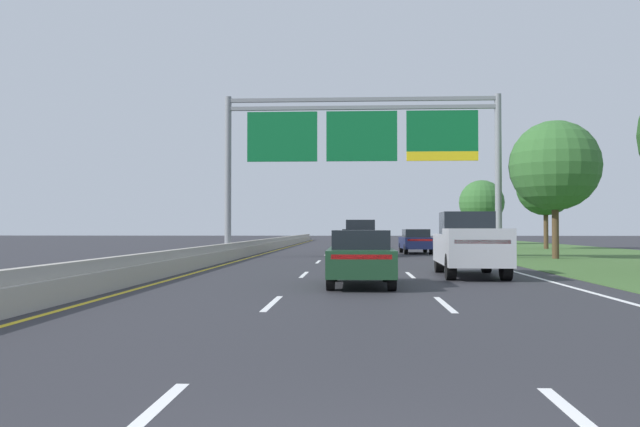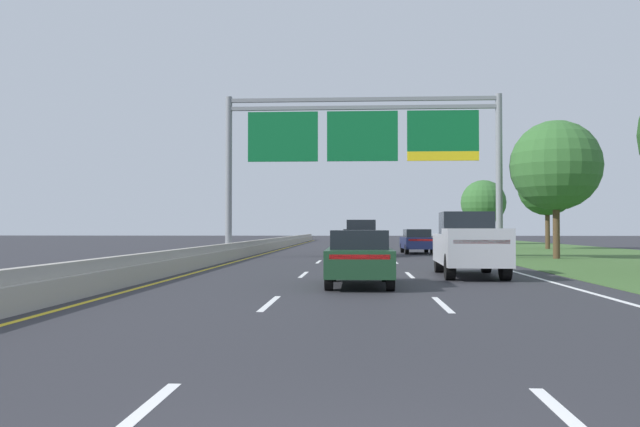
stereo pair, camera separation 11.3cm
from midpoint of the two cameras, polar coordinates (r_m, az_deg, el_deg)
ground_plane at (r=38.94m, az=3.25°, el=-3.66°), size 220.00×220.00×0.00m
lane_striping at (r=38.48m, az=3.25°, el=-3.68°), size 11.96×106.00×0.01m
grass_verge_right at (r=41.36m, az=23.00°, el=-3.41°), size 14.00×110.00×0.02m
median_barrier_concrete at (r=39.48m, az=-6.38°, el=-3.11°), size 0.60×110.00×0.85m
overhead_sign_gantry at (r=36.63m, az=3.71°, el=6.06°), size 15.06×0.42×8.89m
pickup_truck_silver at (r=23.36m, az=12.71°, el=-2.59°), size 2.15×5.45×2.20m
car_grey_centre_lane_sedan at (r=46.72m, az=3.03°, el=-2.26°), size 1.90×4.43×1.57m
car_darkgreen_centre_lane_sedan at (r=18.99m, az=3.53°, el=-3.70°), size 1.84×4.41×1.57m
car_navy_right_lane_sedan at (r=43.78m, az=8.32°, el=-2.32°), size 1.95×4.45×1.57m
car_black_centre_lane_suv at (r=39.24m, az=3.60°, el=-2.04°), size 1.91×4.70×2.11m
roadside_tree_mid at (r=37.83m, az=19.52°, el=3.87°), size 4.79×4.79×7.38m
roadside_tree_far at (r=55.50m, az=18.84°, el=2.17°), size 4.54×4.54×7.17m
roadside_tree_distant at (r=71.10m, az=13.78°, el=0.91°), size 4.64×4.64×6.62m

